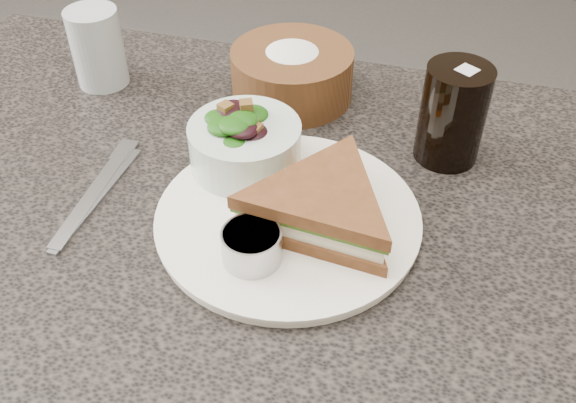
% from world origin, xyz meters
% --- Properties ---
extents(dining_table, '(1.00, 0.70, 0.75)m').
position_xyz_m(dining_table, '(0.00, 0.00, 0.38)').
color(dining_table, black).
rests_on(dining_table, floor).
extents(dinner_plate, '(0.27, 0.27, 0.01)m').
position_xyz_m(dinner_plate, '(0.06, -0.00, 0.76)').
color(dinner_plate, white).
rests_on(dinner_plate, dining_table).
extents(sandwich, '(0.21, 0.21, 0.05)m').
position_xyz_m(sandwich, '(0.10, -0.01, 0.79)').
color(sandwich, brown).
rests_on(sandwich, dinner_plate).
extents(salad_bowl, '(0.15, 0.15, 0.07)m').
position_xyz_m(salad_bowl, '(-0.01, 0.07, 0.80)').
color(salad_bowl, silver).
rests_on(salad_bowl, dinner_plate).
extents(dressing_ramekin, '(0.08, 0.08, 0.03)m').
position_xyz_m(dressing_ramekin, '(0.04, -0.07, 0.78)').
color(dressing_ramekin, '#A2A3A6').
rests_on(dressing_ramekin, dinner_plate).
extents(orange_wedge, '(0.08, 0.08, 0.03)m').
position_xyz_m(orange_wedge, '(0.09, 0.05, 0.78)').
color(orange_wedge, '#FF5300').
rests_on(orange_wedge, dinner_plate).
extents(fork, '(0.02, 0.17, 0.00)m').
position_xyz_m(fork, '(-0.16, -0.02, 0.75)').
color(fork, '#A8AAAD').
rests_on(fork, dining_table).
extents(knife, '(0.02, 0.18, 0.00)m').
position_xyz_m(knife, '(-0.15, -0.02, 0.75)').
color(knife, '#A5A8B1').
rests_on(knife, dining_table).
extents(bread_basket, '(0.17, 0.17, 0.09)m').
position_xyz_m(bread_basket, '(0.00, 0.24, 0.79)').
color(bread_basket, brown).
rests_on(bread_basket, dining_table).
extents(cola_glass, '(0.08, 0.08, 0.13)m').
position_xyz_m(cola_glass, '(0.21, 0.16, 0.81)').
color(cola_glass, black).
rests_on(cola_glass, dining_table).
extents(water_glass, '(0.07, 0.07, 0.10)m').
position_xyz_m(water_glass, '(-0.26, 0.20, 0.80)').
color(water_glass, '#A9B3B7').
rests_on(water_glass, dining_table).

